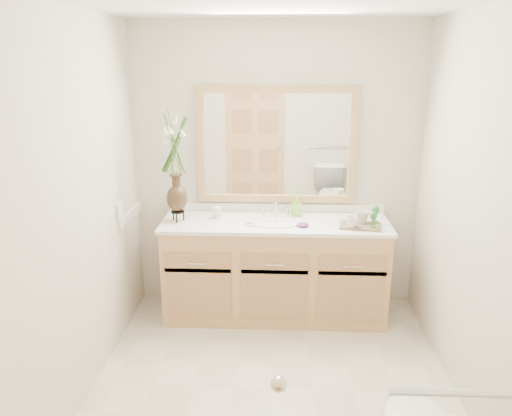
{
  "coord_description": "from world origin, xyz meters",
  "views": [
    {
      "loc": [
        0.02,
        -2.82,
        2.11
      ],
      "look_at": [
        -0.14,
        0.65,
        1.05
      ],
      "focal_mm": 35.0,
      "sensor_mm": 36.0,
      "label": 1
    }
  ],
  "objects_px": {
    "tumbler": "(217,212)",
    "tray": "(360,226)",
    "soap_bottle": "(297,207)",
    "flower_vase": "(175,155)"
  },
  "relations": [
    {
      "from": "tumbler",
      "to": "tray",
      "type": "bearing_deg",
      "value": -8.64
    },
    {
      "from": "flower_vase",
      "to": "soap_bottle",
      "type": "height_order",
      "value": "flower_vase"
    },
    {
      "from": "flower_vase",
      "to": "soap_bottle",
      "type": "bearing_deg",
      "value": 10.38
    },
    {
      "from": "soap_bottle",
      "to": "tray",
      "type": "distance_m",
      "value": 0.56
    },
    {
      "from": "tumbler",
      "to": "soap_bottle",
      "type": "xyz_separation_m",
      "value": [
        0.66,
        0.08,
        0.03
      ]
    },
    {
      "from": "flower_vase",
      "to": "tray",
      "type": "bearing_deg",
      "value": -3.11
    },
    {
      "from": "soap_bottle",
      "to": "tray",
      "type": "xyz_separation_m",
      "value": [
        0.49,
        -0.26,
        -0.07
      ]
    },
    {
      "from": "flower_vase",
      "to": "tumbler",
      "type": "height_order",
      "value": "flower_vase"
    },
    {
      "from": "tumbler",
      "to": "soap_bottle",
      "type": "relative_size",
      "value": 0.62
    },
    {
      "from": "tumbler",
      "to": "tray",
      "type": "relative_size",
      "value": 0.29
    }
  ]
}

